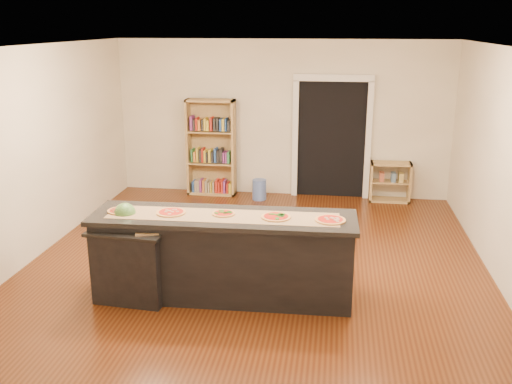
# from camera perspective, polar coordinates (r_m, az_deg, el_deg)

# --- Properties ---
(room) EXTENTS (6.00, 7.00, 2.80)m
(room) POSITION_cam_1_polar(r_m,az_deg,el_deg) (6.96, -0.23, 2.69)
(room) COLOR silver
(room) RESTS_ON ground
(doorway) EXTENTS (1.40, 0.09, 2.21)m
(doorway) POSITION_cam_1_polar(r_m,az_deg,el_deg) (10.32, 7.58, 6.02)
(doorway) COLOR black
(doorway) RESTS_ON room
(kitchen_island) EXTENTS (3.00, 0.81, 0.99)m
(kitchen_island) POSITION_cam_1_polar(r_m,az_deg,el_deg) (6.60, -3.25, -6.39)
(kitchen_island) COLOR black
(kitchen_island) RESTS_ON ground
(side_counter) EXTENTS (0.87, 0.64, 0.86)m
(side_counter) POSITION_cam_1_polar(r_m,az_deg,el_deg) (6.73, -12.17, -6.89)
(side_counter) COLOR black
(side_counter) RESTS_ON ground
(bookshelf) EXTENTS (0.88, 0.31, 1.76)m
(bookshelf) POSITION_cam_1_polar(r_m,az_deg,el_deg) (10.46, -4.51, 4.45)
(bookshelf) COLOR tan
(bookshelf) RESTS_ON ground
(low_shelf) EXTENTS (0.71, 0.30, 0.71)m
(low_shelf) POSITION_cam_1_polar(r_m,az_deg,el_deg) (10.39, 13.26, 0.99)
(low_shelf) COLOR tan
(low_shelf) RESTS_ON ground
(waste_bin) EXTENTS (0.25, 0.25, 0.37)m
(waste_bin) POSITION_cam_1_polar(r_m,az_deg,el_deg) (10.26, 0.34, 0.25)
(waste_bin) COLOR #4B65A9
(waste_bin) RESTS_ON ground
(kraft_paper) EXTENTS (2.62, 0.54, 0.00)m
(kraft_paper) POSITION_cam_1_polar(r_m,az_deg,el_deg) (6.41, -3.34, -2.39)
(kraft_paper) COLOR olive
(kraft_paper) RESTS_ON kitchen_island
(watermelon) EXTENTS (0.25, 0.25, 0.25)m
(watermelon) POSITION_cam_1_polar(r_m,az_deg,el_deg) (6.65, -12.97, -2.12)
(watermelon) COLOR #144214
(watermelon) RESTS_ON side_counter
(cutting_board) EXTENTS (0.30, 0.25, 0.02)m
(cutting_board) POSITION_cam_1_polar(r_m,az_deg,el_deg) (6.36, -10.80, -3.97)
(cutting_board) COLOR tan
(cutting_board) RESTS_ON side_counter
(package_red) EXTENTS (0.13, 0.10, 0.04)m
(package_red) POSITION_cam_1_polar(r_m,az_deg,el_deg) (6.44, -13.04, -3.74)
(package_red) COLOR maroon
(package_red) RESTS_ON side_counter
(package_teal) EXTENTS (0.17, 0.17, 0.06)m
(package_teal) POSITION_cam_1_polar(r_m,az_deg,el_deg) (6.53, -10.14, -3.15)
(package_teal) COLOR #195966
(package_teal) RESTS_ON side_counter
(pizza_a) EXTENTS (0.30, 0.30, 0.02)m
(pizza_a) POSITION_cam_1_polar(r_m,az_deg,el_deg) (6.72, -13.45, -1.82)
(pizza_a) COLOR #BC8848
(pizza_a) RESTS_ON kitchen_island
(pizza_b) EXTENTS (0.33, 0.33, 0.02)m
(pizza_b) POSITION_cam_1_polar(r_m,az_deg,el_deg) (6.55, -8.49, -2.02)
(pizza_b) COLOR #BC8848
(pizza_b) RESTS_ON kitchen_island
(pizza_c) EXTENTS (0.28, 0.28, 0.02)m
(pizza_c) POSITION_cam_1_polar(r_m,az_deg,el_deg) (6.45, -3.27, -2.15)
(pizza_c) COLOR #BC8848
(pizza_c) RESTS_ON kitchen_island
(pizza_d) EXTENTS (0.32, 0.32, 0.02)m
(pizza_d) POSITION_cam_1_polar(r_m,az_deg,el_deg) (6.34, 2.01, -2.49)
(pizza_d) COLOR #BC8848
(pizza_d) RESTS_ON kitchen_island
(pizza_e) EXTENTS (0.34, 0.34, 0.02)m
(pizza_e) POSITION_cam_1_polar(r_m,az_deg,el_deg) (6.29, 7.44, -2.77)
(pizza_e) COLOR #BC8848
(pizza_e) RESTS_ON kitchen_island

